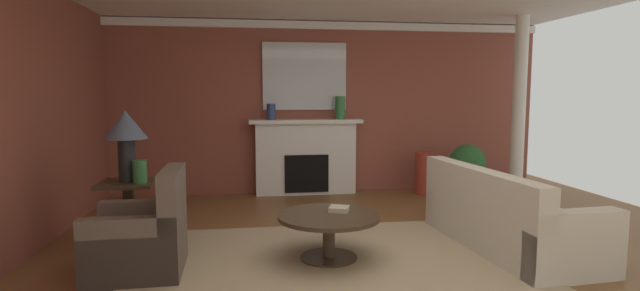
# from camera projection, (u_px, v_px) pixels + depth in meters

# --- Properties ---
(ground_plane) EXTENTS (8.73, 8.73, 0.00)m
(ground_plane) POSITION_uv_depth(u_px,v_px,m) (371.00, 257.00, 4.80)
(ground_plane) COLOR brown
(wall_fireplace) EXTENTS (7.32, 0.12, 2.78)m
(wall_fireplace) POSITION_uv_depth(u_px,v_px,m) (322.00, 107.00, 7.91)
(wall_fireplace) COLOR brown
(wall_fireplace) RESTS_ON ground_plane
(wall_window) EXTENTS (0.12, 7.11, 2.78)m
(wall_window) POSITION_uv_depth(u_px,v_px,m) (5.00, 118.00, 4.46)
(wall_window) COLOR brown
(wall_window) RESTS_ON ground_plane
(crown_moulding) EXTENTS (7.32, 0.08, 0.12)m
(crown_moulding) POSITION_uv_depth(u_px,v_px,m) (323.00, 25.00, 7.69)
(crown_moulding) COLOR white
(area_rug) EXTENTS (3.76, 2.39, 0.01)m
(area_rug) POSITION_uv_depth(u_px,v_px,m) (329.00, 259.00, 4.73)
(area_rug) COLOR tan
(area_rug) RESTS_ON ground_plane
(fireplace) EXTENTS (1.80, 0.35, 1.21)m
(fireplace) POSITION_uv_depth(u_px,v_px,m) (306.00, 159.00, 7.75)
(fireplace) COLOR white
(fireplace) RESTS_ON ground_plane
(mantel_mirror) EXTENTS (1.35, 0.04, 1.07)m
(mantel_mirror) POSITION_uv_depth(u_px,v_px,m) (305.00, 76.00, 7.73)
(mantel_mirror) COLOR silver
(sofa) EXTENTS (1.06, 2.16, 0.85)m
(sofa) POSITION_uv_depth(u_px,v_px,m) (505.00, 220.00, 5.06)
(sofa) COLOR beige
(sofa) RESTS_ON ground_plane
(armchair_near_window) EXTENTS (0.82, 0.82, 0.95)m
(armchair_near_window) POSITION_uv_depth(u_px,v_px,m) (142.00, 240.00, 4.34)
(armchair_near_window) COLOR brown
(armchair_near_window) RESTS_ON ground_plane
(coffee_table) EXTENTS (1.00, 1.00, 0.45)m
(coffee_table) POSITION_uv_depth(u_px,v_px,m) (329.00, 226.00, 4.69)
(coffee_table) COLOR #3D2D1E
(coffee_table) RESTS_ON ground_plane
(side_table) EXTENTS (0.56, 0.56, 0.70)m
(side_table) POSITION_uv_depth(u_px,v_px,m) (129.00, 209.00, 5.10)
(side_table) COLOR #3D2D1E
(side_table) RESTS_ON ground_plane
(table_lamp) EXTENTS (0.44, 0.44, 0.75)m
(table_lamp) POSITION_uv_depth(u_px,v_px,m) (126.00, 132.00, 5.01)
(table_lamp) COLOR black
(table_lamp) RESTS_ON side_table
(vase_on_side_table) EXTENTS (0.14, 0.14, 0.24)m
(vase_on_side_table) POSITION_uv_depth(u_px,v_px,m) (140.00, 172.00, 4.96)
(vase_on_side_table) COLOR #33703D
(vase_on_side_table) RESTS_ON side_table
(vase_mantel_right) EXTENTS (0.16, 0.16, 0.37)m
(vase_mantel_right) POSITION_uv_depth(u_px,v_px,m) (340.00, 108.00, 7.70)
(vase_mantel_right) COLOR #33703D
(vase_mantel_right) RESTS_ON fireplace
(vase_mantel_left) EXTENTS (0.14, 0.14, 0.25)m
(vase_mantel_left) POSITION_uv_depth(u_px,v_px,m) (271.00, 112.00, 7.54)
(vase_mantel_left) COLOR navy
(vase_mantel_left) RESTS_ON fireplace
(vase_tall_corner) EXTENTS (0.28, 0.28, 0.68)m
(vase_tall_corner) POSITION_uv_depth(u_px,v_px,m) (423.00, 173.00, 7.75)
(vase_tall_corner) COLOR #9E3328
(vase_tall_corner) RESTS_ON ground_plane
(book_red_cover) EXTENTS (0.24, 0.24, 0.05)m
(book_red_cover) POSITION_uv_depth(u_px,v_px,m) (339.00, 209.00, 4.81)
(book_red_cover) COLOR tan
(book_red_cover) RESTS_ON coffee_table
(potted_plant) EXTENTS (0.56, 0.56, 0.83)m
(potted_plant) POSITION_uv_depth(u_px,v_px,m) (467.00, 166.00, 7.52)
(potted_plant) COLOR #BCB29E
(potted_plant) RESTS_ON ground_plane
(column_white) EXTENTS (0.20, 0.20, 2.78)m
(column_white) POSITION_uv_depth(u_px,v_px,m) (519.00, 108.00, 7.36)
(column_white) COLOR white
(column_white) RESTS_ON ground_plane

